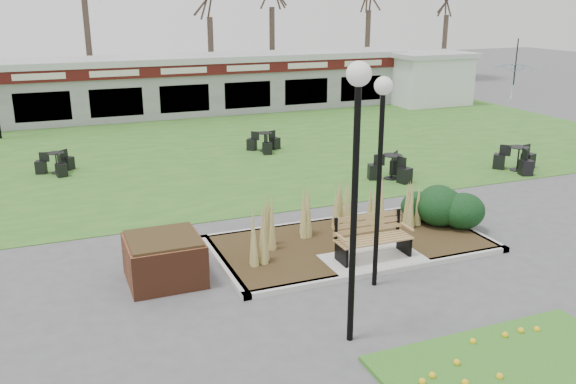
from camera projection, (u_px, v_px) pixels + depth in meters
name	position (u px, v px, depth m)	size (l,w,h in m)	color
ground	(376.00, 266.00, 13.26)	(100.00, 100.00, 0.00)	#515154
lawn	(223.00, 147.00, 23.88)	(34.00, 16.00, 0.02)	#316821
flower_bed	(529.00, 379.00, 9.17)	(4.20, 3.00, 0.16)	#26681D
planting_bed	(395.00, 222.00, 14.80)	(6.75, 3.40, 1.27)	#362A15
park_bench	(372.00, 237.00, 13.31)	(1.70, 0.66, 0.93)	#A87B4C
brick_planter	(164.00, 259.00, 12.44)	(1.50, 1.50, 0.95)	brown
food_pavilion	(178.00, 85.00, 30.48)	(24.60, 3.40, 2.90)	gray
service_hut	(428.00, 78.00, 33.56)	(4.40, 3.40, 2.83)	white
lamp_post_near_left	(356.00, 144.00, 9.35)	(0.39, 0.39, 4.67)	black
lamp_post_mid_left	(381.00, 137.00, 11.46)	(0.35, 0.35, 4.20)	black
bistro_set_a	(265.00, 145.00, 23.22)	(1.33, 1.25, 0.71)	black
bistro_set_b	(57.00, 166.00, 20.24)	(1.28, 1.27, 0.70)	black
bistro_set_c	(518.00, 162.00, 20.55)	(1.48, 1.49, 0.82)	black
bistro_set_d	(392.00, 171.00, 19.58)	(1.45, 1.43, 0.79)	black
patio_umbrella	(514.00, 83.00, 29.64)	(2.62, 2.65, 2.68)	black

